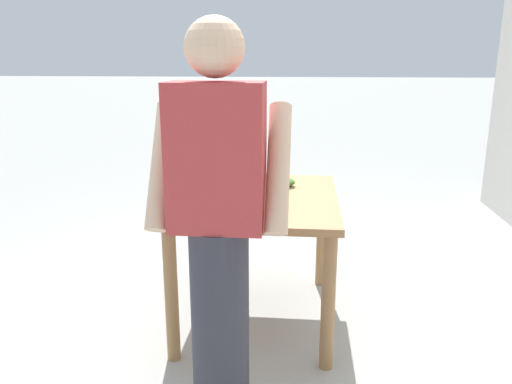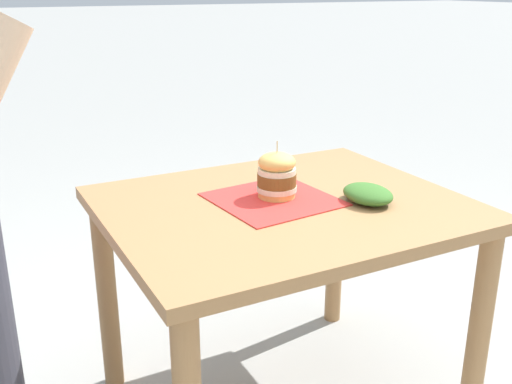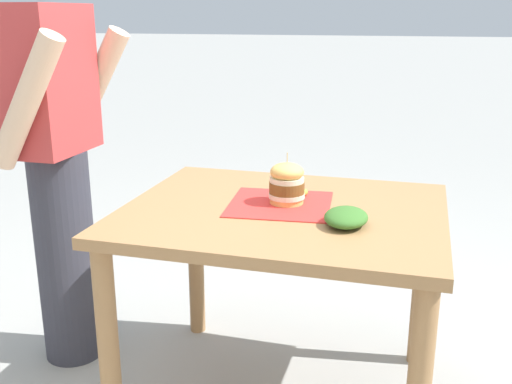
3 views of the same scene
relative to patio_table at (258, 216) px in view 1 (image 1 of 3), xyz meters
name	(u,v)px [view 1 (image 1 of 3)]	position (x,y,z in m)	size (l,w,h in m)	color
ground_plane	(258,316)	(0.00, 0.00, -0.65)	(80.00, 80.00, 0.00)	#9E9E99
patio_table	(258,216)	(0.00, 0.00, 0.00)	(0.92, 1.11, 0.77)	#9E7247
serving_paper	(251,196)	(0.03, 0.02, 0.12)	(0.36, 0.36, 0.00)	red
sandwich	(249,183)	(0.05, 0.00, 0.20)	(0.13, 0.13, 0.18)	#E5B25B
pickle_spear	(239,191)	(0.11, -0.03, 0.14)	(0.02, 0.02, 0.10)	#8EA83D
side_salad	(281,182)	(-0.12, -0.23, 0.15)	(0.18, 0.14, 0.06)	#386B28
diner_across_table	(219,231)	(0.07, 0.94, 0.24)	(0.55, 0.35, 1.69)	#33333D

